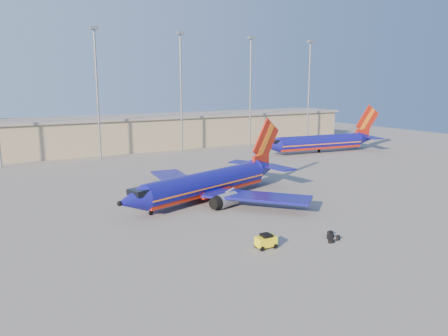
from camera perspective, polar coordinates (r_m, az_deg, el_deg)
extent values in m
plane|color=slate|center=(61.40, -0.15, -4.79)|extent=(220.00, 220.00, 0.00)
cube|color=tan|center=(116.80, -10.23, 4.56)|extent=(120.00, 15.00, 8.00)
cube|color=slate|center=(116.42, -10.30, 6.61)|extent=(122.00, 16.00, 0.60)
cylinder|color=gray|center=(100.26, -16.19, 9.01)|extent=(0.44, 0.44, 28.00)
cube|color=gray|center=(100.90, -16.64, 17.14)|extent=(1.60, 1.60, 0.70)
cylinder|color=gray|center=(106.93, -5.62, 9.47)|extent=(0.44, 0.44, 28.00)
cube|color=gray|center=(107.53, -5.77, 17.11)|extent=(1.60, 1.60, 0.70)
cylinder|color=gray|center=(116.70, 3.47, 9.63)|extent=(0.44, 0.44, 28.00)
cube|color=gray|center=(117.25, 3.55, 16.63)|extent=(1.60, 1.60, 0.70)
cylinder|color=gray|center=(128.85, 11.00, 9.57)|extent=(0.44, 0.44, 28.00)
cube|color=gray|center=(129.35, 11.24, 15.91)|extent=(1.60, 1.60, 0.70)
cylinder|color=navy|center=(63.24, -2.30, -1.98)|extent=(22.34, 10.05, 3.45)
cube|color=#AD1F0E|center=(63.45, -2.29, -2.75)|extent=(22.14, 9.43, 1.21)
cube|color=orange|center=(63.30, -2.29, -2.18)|extent=(22.35, 10.09, 0.20)
cone|color=navy|center=(54.94, -11.95, -4.20)|extent=(4.77, 4.47, 3.45)
cube|color=black|center=(55.41, -10.98, -3.09)|extent=(2.86, 2.98, 0.74)
cone|color=navy|center=(73.28, 5.16, 0.04)|extent=(5.66, 4.75, 3.45)
cube|color=#AD1F0E|center=(72.47, 4.82, 0.93)|extent=(3.88, 1.67, 2.05)
cube|color=#AD1F0E|center=(73.01, 5.49, 3.58)|extent=(6.60, 2.35, 7.43)
cube|color=orange|center=(72.86, 5.40, 3.57)|extent=(4.45, 1.75, 5.83)
cube|color=navy|center=(74.82, 3.06, 0.69)|extent=(5.37, 6.56, 0.20)
cube|color=navy|center=(71.07, 7.02, 0.08)|extent=(3.37, 6.20, 0.20)
cube|color=navy|center=(70.18, -6.28, -1.44)|extent=(6.23, 14.86, 0.33)
cube|color=navy|center=(59.23, 4.35, -3.73)|extent=(13.07, 13.88, 0.33)
cube|color=#AD1F0E|center=(63.86, -1.99, -3.01)|extent=(6.42, 5.15, 0.93)
cylinder|color=gray|center=(66.24, -5.96, -2.71)|extent=(3.79, 2.88, 1.96)
cylinder|color=gray|center=(59.59, 0.30, -4.21)|extent=(3.79, 2.88, 1.96)
cylinder|color=gray|center=(57.14, -9.52, -5.61)|extent=(0.28, 0.28, 1.02)
cylinder|color=black|center=(57.20, -9.52, -5.82)|extent=(0.64, 0.40, 0.60)
cylinder|color=black|center=(66.36, -2.93, -3.25)|extent=(0.90, 0.73, 0.78)
cylinder|color=black|center=(63.13, 0.18, -3.98)|extent=(0.90, 0.73, 0.78)
cylinder|color=navy|center=(109.39, 12.34, 3.31)|extent=(23.30, 6.12, 3.55)
cube|color=#AD1F0E|center=(109.51, 12.32, 2.84)|extent=(23.22, 5.45, 1.25)
cube|color=orange|center=(109.42, 12.34, 3.19)|extent=(23.30, 6.16, 0.21)
cone|color=navy|center=(102.06, 6.17, 2.97)|extent=(4.41, 3.98, 3.55)
cube|color=black|center=(102.56, 6.79, 3.51)|extent=(2.57, 2.74, 0.77)
cone|color=navy|center=(118.10, 17.88, 3.75)|extent=(5.36, 4.09, 3.55)
cube|color=#AD1F0E|center=(117.45, 17.63, 4.36)|extent=(4.07, 0.98, 2.11)
cube|color=#AD1F0E|center=(118.04, 18.22, 6.00)|extent=(7.04, 1.10, 7.66)
cube|color=orange|center=(117.91, 18.15, 6.00)|extent=(4.70, 0.93, 6.01)
cube|color=navy|center=(120.24, 16.73, 4.18)|extent=(3.46, 6.39, 0.21)
cube|color=navy|center=(115.38, 18.82, 3.80)|extent=(4.68, 6.74, 0.21)
cylinder|color=black|center=(109.69, 12.30, 2.19)|extent=(0.74, 0.74, 0.86)
cube|color=yellow|center=(45.64, 5.51, -9.49)|extent=(2.16, 1.32, 1.00)
cube|color=black|center=(45.43, 5.52, -8.78)|extent=(1.06, 1.15, 0.35)
cylinder|color=black|center=(45.85, 4.27, -10.02)|extent=(0.53, 0.21, 0.52)
cylinder|color=black|center=(44.98, 5.00, -10.46)|extent=(0.53, 0.21, 0.52)
cylinder|color=black|center=(46.65, 5.98, -9.68)|extent=(0.53, 0.21, 0.52)
cylinder|color=black|center=(45.79, 6.73, -10.10)|extent=(0.53, 0.21, 0.52)
cube|color=black|center=(48.41, 13.91, -9.26)|extent=(0.61, 0.36, 0.38)
cube|color=black|center=(48.36, 13.73, -9.29)|extent=(0.53, 0.40, 0.36)
cube|color=black|center=(49.31, 14.65, -8.82)|extent=(0.53, 0.45, 0.54)
cube|color=black|center=(49.78, 13.81, -8.66)|extent=(0.61, 0.54, 0.44)
cube|color=black|center=(50.61, 13.68, -8.29)|extent=(0.69, 0.47, 0.50)
cube|color=black|center=(49.54, 13.63, -8.78)|extent=(0.65, 0.44, 0.38)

